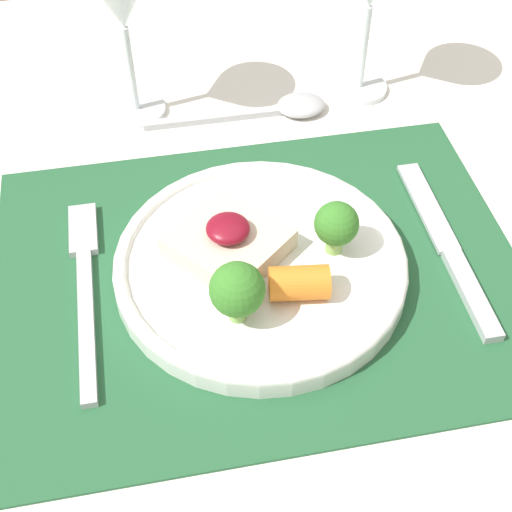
{
  "coord_description": "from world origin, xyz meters",
  "views": [
    {
      "loc": [
        -0.08,
        -0.38,
        1.21
      ],
      "look_at": [
        -0.0,
        0.0,
        0.78
      ],
      "focal_mm": 50.0,
      "sensor_mm": 36.0,
      "label": 1
    }
  ],
  "objects": [
    {
      "name": "dining_table",
      "position": [
        0.0,
        0.0,
        0.66
      ],
      "size": [
        1.33,
        1.02,
        0.75
      ],
      "color": "white",
      "rests_on": "ground_plane"
    },
    {
      "name": "placemat",
      "position": [
        0.0,
        0.0,
        0.76
      ],
      "size": [
        0.44,
        0.33,
        0.0
      ],
      "primitive_type": "cube",
      "color": "#235633",
      "rests_on": "dining_table"
    },
    {
      "name": "dinner_plate",
      "position": [
        -0.0,
        -0.0,
        0.77
      ],
      "size": [
        0.24,
        0.24,
        0.07
      ],
      "color": "white",
      "rests_on": "placemat"
    },
    {
      "name": "fork",
      "position": [
        -0.14,
        0.02,
        0.76
      ],
      "size": [
        0.02,
        0.21,
        0.01
      ],
      "rotation": [
        0.0,
        0.0,
        -0.04
      ],
      "color": "#B2B2B7",
      "rests_on": "placemat"
    },
    {
      "name": "knife",
      "position": [
        0.16,
        -0.01,
        0.76
      ],
      "size": [
        0.02,
        0.21,
        0.01
      ],
      "rotation": [
        0.0,
        0.0,
        0.01
      ],
      "color": "#B2B2B7",
      "rests_on": "placemat"
    },
    {
      "name": "spoon",
      "position": [
        0.06,
        0.22,
        0.76
      ],
      "size": [
        0.19,
        0.04,
        0.01
      ],
      "rotation": [
        0.0,
        0.0,
        0.03
      ],
      "color": "#B2B2B7",
      "rests_on": "dining_table"
    }
  ]
}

